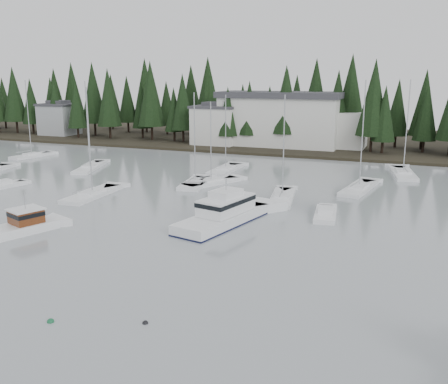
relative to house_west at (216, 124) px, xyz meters
The scene contains 20 objects.
far_shore_land 25.88m from the house_west, 45.00° to the left, with size 240.00×54.00×1.00m, color black.
conifer_treeline 19.87m from the house_west, 21.25° to the left, with size 200.00×22.00×20.00m, color black, non-canonical shape.
house_west is the anchor object (origin of this frame).
house_far_west 42.05m from the house_west, behind, with size 8.48×7.42×8.25m.
harbor_inn 15.45m from the house_west, 12.52° to the left, with size 29.50×11.50×10.90m.
lobster_boat_brown 62.67m from the house_west, 85.63° to the right, with size 6.30×9.27×4.35m.
cabin_cruiser_center 56.44m from the house_west, 66.95° to the right, with size 6.54×12.84×5.28m.
sailboat_0 47.37m from the house_west, 57.95° to the right, with size 4.12×9.73×13.04m.
sailboat_2 37.84m from the house_west, 68.77° to the right, with size 6.38×9.24×11.78m.
sailboat_3 28.31m from the house_west, 64.63° to the right, with size 2.94×9.39×12.33m.
sailboat_4 45.73m from the house_west, 43.38° to the right, with size 4.29×10.61×14.66m.
sailboat_5 42.56m from the house_west, 25.90° to the right, with size 4.79×10.95×14.67m.
sailboat_6 47.13m from the house_west, 86.89° to the right, with size 3.23×10.05×13.88m.
sailboat_7 36.82m from the house_west, 135.67° to the right, with size 3.98×8.39×14.36m.
sailboat_10 33.07m from the house_west, 105.89° to the right, with size 5.73×10.94×14.35m.
sailboat_12 38.57m from the house_west, 72.00° to the right, with size 4.16×8.53×13.02m.
runabout_0 48.67m from the house_west, 103.80° to the right, with size 3.60×6.27×1.42m.
runabout_1 55.43m from the house_west, 55.57° to the right, with size 3.01×6.67×1.42m.
mooring_buoy_green 77.71m from the house_west, 75.24° to the right, with size 0.44×0.44×0.44m, color #145933.
mooring_buoy_dark 77.44m from the house_west, 70.94° to the right, with size 0.37×0.37×0.37m, color black.
Camera 1 is at (21.75, -18.05, 14.69)m, focal length 40.00 mm.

